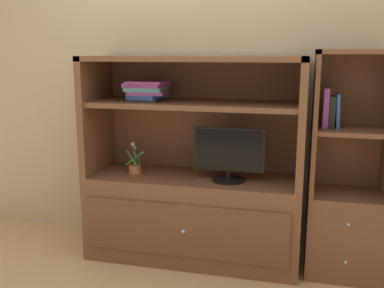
# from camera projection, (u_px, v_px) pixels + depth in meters

# --- Properties ---
(ground_plane) EXTENTS (8.00, 8.00, 0.00)m
(ground_plane) POSITION_uv_depth(u_px,v_px,m) (180.00, 281.00, 2.96)
(ground_plane) COLOR tan
(painted_rear_wall) EXTENTS (6.00, 0.10, 2.80)m
(painted_rear_wall) POSITION_uv_depth(u_px,v_px,m) (204.00, 68.00, 3.39)
(painted_rear_wall) COLOR tan
(painted_rear_wall) RESTS_ON ground_plane
(media_console) EXTENTS (1.56, 0.59, 1.49)m
(media_console) POSITION_uv_depth(u_px,v_px,m) (194.00, 195.00, 3.25)
(media_console) COLOR brown
(media_console) RESTS_ON ground_plane
(tv_monitor) EXTENTS (0.50, 0.24, 0.38)m
(tv_monitor) POSITION_uv_depth(u_px,v_px,m) (229.00, 154.00, 3.06)
(tv_monitor) COLOR black
(tv_monitor) RESTS_ON media_console
(potted_plant) EXTENTS (0.13, 0.11, 0.24)m
(potted_plant) POSITION_uv_depth(u_px,v_px,m) (135.00, 167.00, 3.28)
(potted_plant) COLOR #B26642
(potted_plant) RESTS_ON media_console
(magazine_stack) EXTENTS (0.30, 0.33, 0.14)m
(magazine_stack) POSITION_uv_depth(u_px,v_px,m) (148.00, 90.00, 3.17)
(magazine_stack) COLOR black
(magazine_stack) RESTS_ON media_console
(bookshelf_tall) EXTENTS (0.51, 0.43, 1.54)m
(bookshelf_tall) POSITION_uv_depth(u_px,v_px,m) (346.00, 203.00, 3.00)
(bookshelf_tall) COLOR brown
(bookshelf_tall) RESTS_ON ground_plane
(upright_book_row) EXTENTS (0.11, 0.13, 0.26)m
(upright_book_row) POSITION_uv_depth(u_px,v_px,m) (330.00, 110.00, 2.89)
(upright_book_row) COLOR purple
(upright_book_row) RESTS_ON bookshelf_tall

